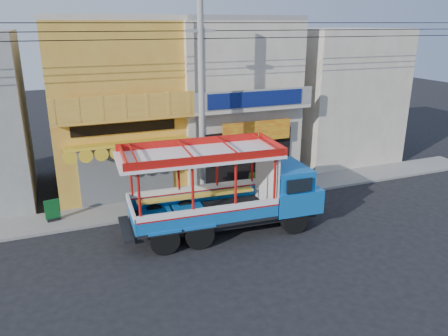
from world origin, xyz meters
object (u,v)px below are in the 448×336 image
(utility_pole, at_px, (205,95))
(potted_plant_a, at_px, (267,177))
(songthaew_truck, at_px, (237,189))
(green_sign, at_px, (53,212))
(potted_plant_b, at_px, (253,181))
(potted_plant_c, at_px, (285,175))

(utility_pole, relative_size, potted_plant_a, 26.54)
(utility_pole, height_order, songthaew_truck, utility_pole)
(green_sign, height_order, potted_plant_b, green_sign)
(potted_plant_a, bearing_deg, utility_pole, 174.05)
(green_sign, height_order, potted_plant_c, potted_plant_c)
(songthaew_truck, bearing_deg, potted_plant_a, 48.14)
(potted_plant_b, bearing_deg, potted_plant_c, -112.52)
(songthaew_truck, xyz_separation_m, potted_plant_b, (2.36, 3.49, -1.18))
(utility_pole, xyz_separation_m, songthaew_truck, (0.35, -2.61, -3.29))
(green_sign, bearing_deg, utility_pole, -6.71)
(utility_pole, relative_size, potted_plant_c, 25.98)
(potted_plant_a, distance_m, potted_plant_b, 0.84)
(potted_plant_c, bearing_deg, potted_plant_a, -61.26)
(utility_pole, distance_m, songthaew_truck, 4.22)
(potted_plant_a, relative_size, potted_plant_c, 0.98)
(utility_pole, distance_m, potted_plant_a, 5.72)
(green_sign, xyz_separation_m, potted_plant_c, (10.95, 0.09, 0.15))
(green_sign, bearing_deg, potted_plant_c, 0.47)
(potted_plant_a, height_order, potted_plant_c, potted_plant_c)
(potted_plant_b, xyz_separation_m, potted_plant_c, (1.79, -0.03, 0.10))
(potted_plant_b, bearing_deg, potted_plant_a, -106.35)
(utility_pole, relative_size, potted_plant_b, 31.72)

